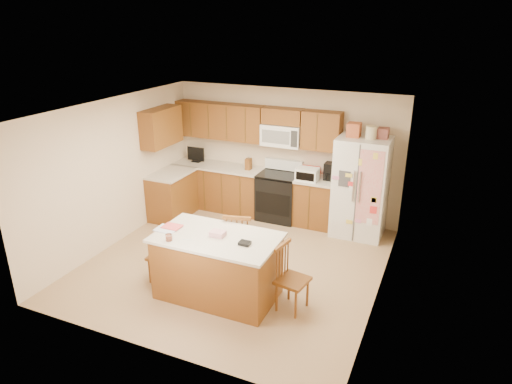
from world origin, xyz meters
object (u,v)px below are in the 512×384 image
at_px(windsor_chair_back, 239,245).
at_px(windsor_chair_left, 163,256).
at_px(refrigerator, 361,186).
at_px(island, 217,266).
at_px(windsor_chair_right, 291,279).
at_px(stove, 279,195).

bearing_deg(windsor_chair_back, windsor_chair_left, -146.15).
bearing_deg(refrigerator, island, -116.71).
bearing_deg(windsor_chair_back, island, -91.32).
height_order(island, windsor_chair_right, island).
xyz_separation_m(island, windsor_chair_right, (1.05, 0.12, -0.02)).
bearing_deg(windsor_chair_left, island, -2.10).
distance_m(windsor_chair_left, windsor_chair_back, 1.15).
xyz_separation_m(refrigerator, windsor_chair_back, (-1.38, -2.11, -0.44)).
bearing_deg(windsor_chair_back, windsor_chair_right, -28.28).
height_order(stove, windsor_chair_back, stove).
bearing_deg(windsor_chair_right, island, -173.58).
distance_m(stove, island, 2.85).
distance_m(refrigerator, island, 3.15).
xyz_separation_m(island, windsor_chair_back, (0.02, 0.67, 0.01)).
relative_size(island, windsor_chair_back, 1.71).
height_order(island, windsor_chair_left, island).
height_order(refrigerator, island, refrigerator).
bearing_deg(stove, island, -86.58).
distance_m(island, windsor_chair_back, 0.67).
height_order(windsor_chair_back, windsor_chair_right, windsor_chair_back).
xyz_separation_m(windsor_chair_left, windsor_chair_right, (1.99, 0.08, 0.04)).
xyz_separation_m(stove, windsor_chair_back, (0.19, -2.17, 0.01)).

